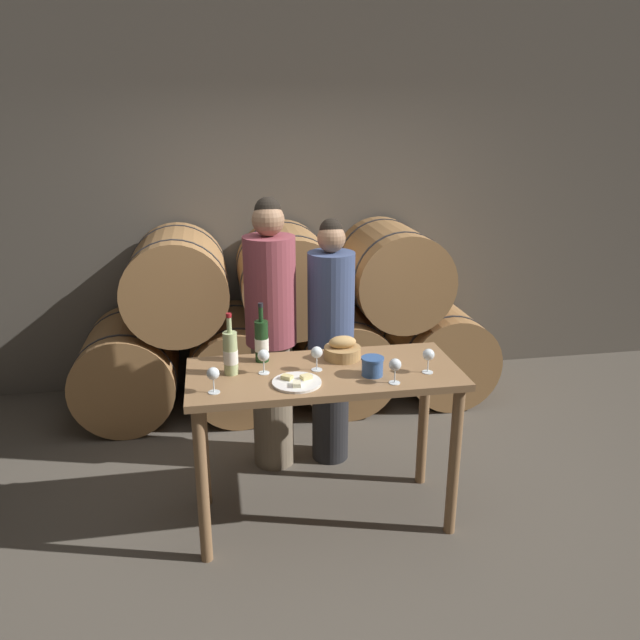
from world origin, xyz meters
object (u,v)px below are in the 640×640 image
Objects in this scene: wine_glass_far_right at (428,356)px; person_right at (331,342)px; wine_glass_left at (263,356)px; wine_bottle_red at (262,341)px; blue_crock at (372,365)px; wine_glass_center at (317,353)px; person_left at (271,334)px; bread_basket at (342,350)px; cheese_plate at (297,382)px; wine_glass_right at (395,366)px; wine_bottle_white at (231,353)px; tasting_table at (324,396)px; wine_glass_far_left at (213,375)px.

person_right is at bearing 115.88° from wine_glass_far_right.
wine_glass_far_right is at bearing -9.23° from wine_glass_left.
wine_glass_left is at bearing -91.94° from wine_bottle_red.
wine_bottle_red is at bearing 88.06° from wine_glass_left.
wine_bottle_red is 2.79× the size of blue_crock.
wine_glass_center is 0.60m from wine_glass_far_right.
person_left is at bearing 105.92° from wine_glass_center.
cheese_plate is at bearing -135.17° from bread_basket.
wine_bottle_red reaches higher than wine_glass_left.
wine_glass_right is (0.09, -0.12, 0.04)m from blue_crock.
wine_bottle_red is 1.00× the size of wine_bottle_white.
tasting_table is 0.69m from person_right.
wine_glass_far_right reaches higher than cheese_plate.
wine_glass_far_left is at bearing -163.20° from tasting_table.
blue_crock is 0.59m from wine_glass_left.
wine_glass_right reaches higher than tasting_table.
person_right is 4.84× the size of wine_bottle_white.
wine_glass_far_left reaches higher than tasting_table.
wine_glass_right is 1.00× the size of wine_glass_far_right.
cheese_plate is at bearing -46.65° from wine_glass_left.
cheese_plate is 0.73m from wine_glass_far_right.
person_right is at bearing 76.01° from tasting_table.
wine_glass_right is at bearing -2.80° from wine_glass_far_left.
cheese_plate is 1.89× the size of wine_glass_far_right.
wine_glass_far_right is at bearing 25.52° from wine_glass_right.
wine_glass_center is 0.44m from wine_glass_right.
person_right is 13.49× the size of blue_crock.
person_left is 1.06m from wine_glass_right.
person_right is 0.83m from wine_glass_left.
wine_bottle_white is 2.51× the size of wine_glass_center.
wine_bottle_white is 2.79× the size of blue_crock.
bread_basket is at bearing 16.77° from wine_glass_left.
wine_bottle_white is 2.51× the size of wine_glass_far_right.
cheese_plate is at bearing -178.17° from wine_glass_far_right.
person_right is 0.71m from wine_glass_center.
tasting_table is at bearing -130.38° from bread_basket.
wine_bottle_white is at bearing -169.85° from bread_basket.
wine_glass_center is at bearing -3.76° from wine_bottle_white.
wine_bottle_red is 2.51× the size of wine_glass_far_left.
tasting_table is at bearing 156.71° from blue_crock.
wine_glass_far_left reaches higher than blue_crock.
wine_bottle_white is 0.76m from blue_crock.
person_right reaches higher than cheese_plate.
wine_bottle_red is 0.18m from wine_glass_left.
wine_glass_far_left is (-0.84, -0.07, 0.04)m from blue_crock.
wine_glass_right reaches higher than blue_crock.
tasting_table is 12.08× the size of blue_crock.
wine_glass_far_left is 1.00× the size of wine_glass_right.
person_right reaches higher than wine_bottle_white.
wine_glass_center is (0.46, -0.03, -0.02)m from wine_bottle_white.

